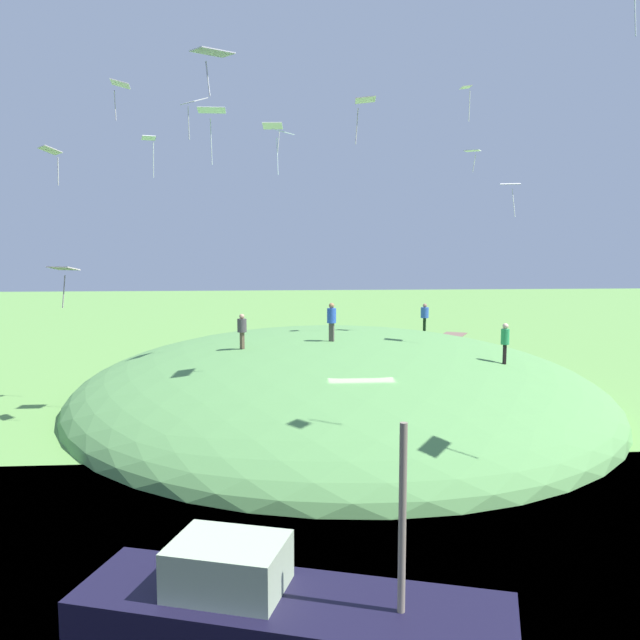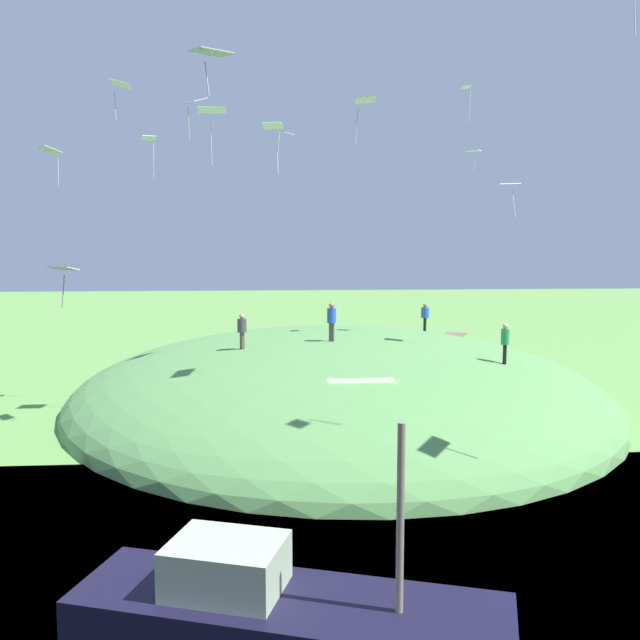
% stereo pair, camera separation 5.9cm
% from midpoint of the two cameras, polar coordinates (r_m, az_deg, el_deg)
% --- Properties ---
extents(ground_plane, '(160.00, 160.00, 0.00)m').
position_cam_midpoint_polar(ground_plane, '(27.35, 3.10, -9.69)').
color(ground_plane, '#659B49').
extents(grass_hill, '(30.94, 25.72, 5.91)m').
position_cam_midpoint_polar(grass_hill, '(34.50, 1.36, -6.24)').
color(grass_hill, '#5B954F').
rests_on(grass_hill, ground_plane).
extents(dirt_path, '(11.72, 7.07, 0.04)m').
position_cam_midpoint_polar(dirt_path, '(52.65, 9.96, -1.84)').
color(dirt_path, '#735A4D').
rests_on(dirt_path, ground_plane).
extents(boat_on_lake, '(4.80, 8.59, 4.53)m').
position_cam_midpoint_polar(boat_on_lake, '(14.08, -3.28, -23.24)').
color(boat_on_lake, black).
rests_on(boat_on_lake, lake_water).
extents(person_on_hilltop, '(0.57, 0.57, 1.82)m').
position_cam_midpoint_polar(person_on_hilltop, '(32.32, 0.91, 0.24)').
color(person_on_hilltop, '#504944').
rests_on(person_on_hilltop, grass_hill).
extents(person_walking_path, '(0.58, 0.58, 1.61)m').
position_cam_midpoint_polar(person_walking_path, '(31.61, -6.54, -0.59)').
color(person_walking_path, brown).
rests_on(person_walking_path, grass_hill).
extents(person_with_child, '(0.37, 0.37, 1.78)m').
position_cam_midpoint_polar(person_with_child, '(30.84, 15.05, -1.45)').
color(person_with_child, black).
rests_on(person_with_child, grass_hill).
extents(person_watching_kites, '(0.61, 0.61, 1.64)m').
position_cam_midpoint_polar(person_watching_kites, '(41.23, 8.64, 0.50)').
color(person_watching_kites, black).
rests_on(person_watching_kites, grass_hill).
extents(kite_0, '(0.88, 1.05, 1.55)m').
position_cam_midpoint_polar(kite_0, '(32.89, 15.48, 10.69)').
color(kite_0, white).
extents(kite_1, '(0.84, 0.96, 1.26)m').
position_cam_midpoint_polar(kite_1, '(21.59, -20.58, 3.87)').
color(kite_1, silver).
extents(kite_2, '(0.70, 0.50, 1.69)m').
position_cam_midpoint_polar(kite_2, '(35.79, 12.00, 18.14)').
color(kite_2, silver).
extents(kite_3, '(1.02, 0.77, 1.38)m').
position_cam_midpoint_polar(kite_3, '(27.24, -16.32, 18.18)').
color(kite_3, white).
extents(kite_4, '(1.06, 0.97, 1.27)m').
position_cam_midpoint_polar(kite_4, '(25.50, -21.51, 12.87)').
color(kite_4, silver).
extents(kite_5, '(0.76, 1.04, 1.57)m').
position_cam_midpoint_polar(kite_5, '(35.36, -3.97, 15.67)').
color(kite_5, silver).
extents(kite_6, '(1.12, 1.20, 1.15)m').
position_cam_midpoint_polar(kite_6, '(19.14, -9.03, 21.00)').
color(kite_6, white).
extents(kite_7, '(0.85, 0.92, 1.07)m').
position_cam_midpoint_polar(kite_7, '(35.99, 12.49, 13.47)').
color(kite_7, silver).
extents(kite_8, '(1.14, 1.04, 2.04)m').
position_cam_midpoint_polar(kite_8, '(32.61, -3.15, 15.12)').
color(kite_8, white).
extents(kite_9, '(0.80, 1.14, 2.23)m').
position_cam_midpoint_polar(kite_9, '(29.68, -9.05, 16.62)').
color(kite_9, white).
extents(kite_11, '(1.13, 0.85, 1.62)m').
position_cam_midpoint_polar(kite_11, '(26.38, 3.67, 17.63)').
color(kite_11, white).
extents(kite_12, '(1.13, 1.10, 1.59)m').
position_cam_midpoint_polar(kite_12, '(27.84, -10.50, 17.29)').
color(kite_12, silver).
extents(kite_13, '(0.58, 0.69, 1.80)m').
position_cam_midpoint_polar(kite_13, '(32.40, -13.99, 14.09)').
color(kite_13, white).
extents(mooring_post, '(0.14, 0.14, 0.99)m').
position_cam_midpoint_polar(mooring_post, '(25.16, 3.94, -9.98)').
color(mooring_post, brown).
rests_on(mooring_post, ground_plane).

